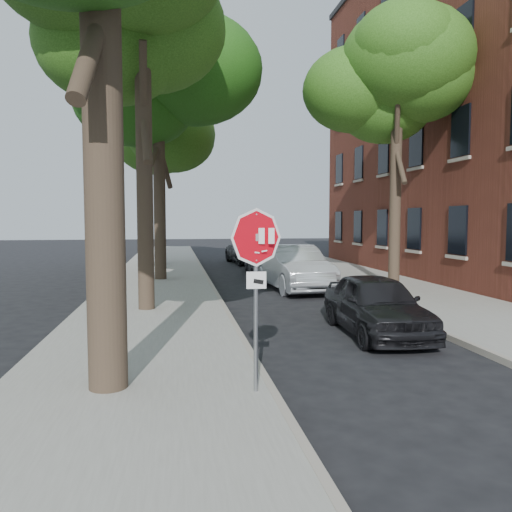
{
  "coord_description": "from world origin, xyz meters",
  "views": [
    {
      "loc": [
        -1.83,
        -6.88,
        2.57
      ],
      "look_at": [
        -0.68,
        0.09,
        2.05
      ],
      "focal_mm": 35.0,
      "sensor_mm": 36.0,
      "label": 1
    }
  ],
  "objects_px": {
    "tree_far": "(156,134)",
    "car_b": "(293,268)",
    "stop_sign": "(256,264)",
    "car_d": "(251,252)",
    "tree_mid_a": "(142,30)",
    "car_a": "(376,305)",
    "tree_mid_b": "(158,85)",
    "tree_right": "(396,88)",
    "car_c": "(267,258)"
  },
  "relations": [
    {
      "from": "tree_right",
      "to": "car_c",
      "type": "height_order",
      "value": "tree_right"
    },
    {
      "from": "stop_sign",
      "to": "tree_far",
      "type": "height_order",
      "value": "tree_far"
    },
    {
      "from": "car_b",
      "to": "stop_sign",
      "type": "bearing_deg",
      "value": -110.74
    },
    {
      "from": "tree_far",
      "to": "tree_right",
      "type": "relative_size",
      "value": 1.0
    },
    {
      "from": "car_a",
      "to": "tree_mid_b",
      "type": "bearing_deg",
      "value": 117.91
    },
    {
      "from": "stop_sign",
      "to": "car_c",
      "type": "xyz_separation_m",
      "value": [
        3.23,
        16.56,
        -1.22
      ]
    },
    {
      "from": "tree_mid_b",
      "to": "car_a",
      "type": "height_order",
      "value": "tree_mid_b"
    },
    {
      "from": "tree_mid_a",
      "to": "car_a",
      "type": "relative_size",
      "value": 2.47
    },
    {
      "from": "stop_sign",
      "to": "tree_mid_b",
      "type": "distance_m",
      "value": 15.48
    },
    {
      "from": "stop_sign",
      "to": "tree_mid_b",
      "type": "bearing_deg",
      "value": 96.95
    },
    {
      "from": "tree_mid_a",
      "to": "tree_right",
      "type": "relative_size",
      "value": 1.06
    },
    {
      "from": "tree_far",
      "to": "tree_right",
      "type": "height_order",
      "value": "same"
    },
    {
      "from": "car_b",
      "to": "tree_right",
      "type": "bearing_deg",
      "value": -14.68
    },
    {
      "from": "stop_sign",
      "to": "car_a",
      "type": "distance_m",
      "value": 5.02
    },
    {
      "from": "tree_mid_a",
      "to": "tree_mid_b",
      "type": "bearing_deg",
      "value": 88.37
    },
    {
      "from": "tree_mid_a",
      "to": "car_c",
      "type": "xyz_separation_m",
      "value": [
        5.15,
        9.41,
        -6.88
      ]
    },
    {
      "from": "tree_right",
      "to": "car_a",
      "type": "relative_size",
      "value": 2.34
    },
    {
      "from": "tree_mid_b",
      "to": "tree_right",
      "type": "relative_size",
      "value": 1.11
    },
    {
      "from": "car_a",
      "to": "car_c",
      "type": "bearing_deg",
      "value": 92.84
    },
    {
      "from": "tree_right",
      "to": "car_b",
      "type": "distance_m",
      "value": 7.34
    },
    {
      "from": "tree_mid_b",
      "to": "tree_right",
      "type": "bearing_deg",
      "value": -25.52
    },
    {
      "from": "car_d",
      "to": "tree_right",
      "type": "bearing_deg",
      "value": -79.91
    },
    {
      "from": "tree_far",
      "to": "car_b",
      "type": "relative_size",
      "value": 1.88
    },
    {
      "from": "stop_sign",
      "to": "car_d",
      "type": "bearing_deg",
      "value": 81.39
    },
    {
      "from": "stop_sign",
      "to": "car_d",
      "type": "xyz_separation_m",
      "value": [
        3.3,
        21.79,
        -1.27
      ]
    },
    {
      "from": "tree_mid_b",
      "to": "car_b",
      "type": "height_order",
      "value": "tree_mid_b"
    },
    {
      "from": "tree_right",
      "to": "car_b",
      "type": "xyz_separation_m",
      "value": [
        -3.54,
        0.64,
        -6.4
      ]
    },
    {
      "from": "tree_mid_a",
      "to": "car_c",
      "type": "bearing_deg",
      "value": 61.3
    },
    {
      "from": "car_c",
      "to": "car_d",
      "type": "height_order",
      "value": "car_c"
    },
    {
      "from": "tree_mid_a",
      "to": "car_a",
      "type": "bearing_deg",
      "value": -34.47
    },
    {
      "from": "tree_mid_b",
      "to": "car_c",
      "type": "xyz_separation_m",
      "value": [
        4.96,
        2.41,
        -7.27
      ]
    },
    {
      "from": "car_c",
      "to": "tree_right",
      "type": "bearing_deg",
      "value": -56.51
    },
    {
      "from": "tree_far",
      "to": "car_c",
      "type": "bearing_deg",
      "value": -41.08
    },
    {
      "from": "tree_mid_b",
      "to": "tree_right",
      "type": "distance_m",
      "value": 9.34
    },
    {
      "from": "stop_sign",
      "to": "tree_right",
      "type": "height_order",
      "value": "tree_right"
    },
    {
      "from": "tree_mid_b",
      "to": "car_c",
      "type": "height_order",
      "value": "tree_mid_b"
    },
    {
      "from": "car_b",
      "to": "tree_far",
      "type": "bearing_deg",
      "value": 112.01
    },
    {
      "from": "tree_far",
      "to": "car_c",
      "type": "xyz_separation_m",
      "value": [
        5.25,
        -4.58,
        -6.49
      ]
    },
    {
      "from": "tree_far",
      "to": "car_d",
      "type": "height_order",
      "value": "tree_far"
    },
    {
      "from": "car_a",
      "to": "car_b",
      "type": "xyz_separation_m",
      "value": [
        -0.16,
        7.22,
        0.14
      ]
    },
    {
      "from": "tree_mid_b",
      "to": "tree_right",
      "type": "height_order",
      "value": "tree_mid_b"
    },
    {
      "from": "tree_mid_b",
      "to": "tree_right",
      "type": "xyz_separation_m",
      "value": [
        8.4,
        -4.01,
        -0.78
      ]
    },
    {
      "from": "tree_mid_a",
      "to": "car_d",
      "type": "xyz_separation_m",
      "value": [
        5.22,
        14.65,
        -6.93
      ]
    },
    {
      "from": "car_a",
      "to": "car_c",
      "type": "relative_size",
      "value": 0.79
    },
    {
      "from": "tree_mid_a",
      "to": "tree_right",
      "type": "distance_m",
      "value": 9.12
    },
    {
      "from": "car_a",
      "to": "car_b",
      "type": "distance_m",
      "value": 7.22
    },
    {
      "from": "tree_mid_a",
      "to": "tree_mid_b",
      "type": "xyz_separation_m",
      "value": [
        0.2,
        7.01,
        0.39
      ]
    },
    {
      "from": "tree_far",
      "to": "car_b",
      "type": "xyz_separation_m",
      "value": [
        5.16,
        -10.36,
        -6.4
      ]
    },
    {
      "from": "tree_mid_a",
      "to": "tree_right",
      "type": "bearing_deg",
      "value": 19.19
    },
    {
      "from": "tree_right",
      "to": "car_c",
      "type": "relative_size",
      "value": 1.86
    }
  ]
}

